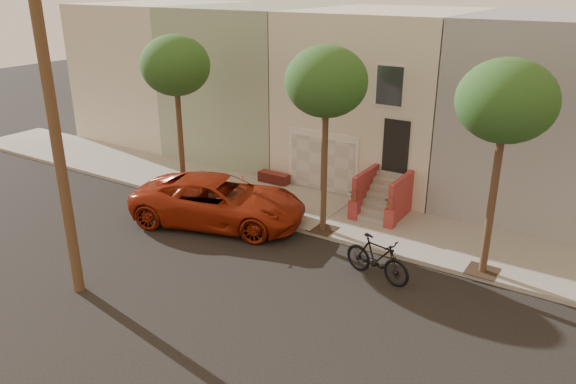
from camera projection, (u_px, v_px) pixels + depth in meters
The scene contains 9 objects.
ground at pixel (231, 271), 16.94m from camera, with size 90.00×90.00×0.00m, color black.
sidewalk at pixel (318, 211), 21.11m from camera, with size 40.00×3.70×0.15m, color gray.
house_row at pixel (386, 93), 24.40m from camera, with size 33.10×11.70×7.00m.
tree_left at pixel (175, 67), 20.89m from camera, with size 2.70×2.57×6.30m.
tree_mid at pixel (326, 83), 17.60m from camera, with size 2.70×2.57×6.30m.
tree_right at pixel (506, 102), 14.82m from camera, with size 2.70×2.57×6.30m.
utility_pole at pixel (499, 199), 8.52m from camera, with size 23.60×1.22×10.00m.
pickup_truck at pixel (219, 201), 20.01m from camera, with size 2.87×6.23×1.73m, color maroon.
motorcycle at pixel (377, 258), 16.32m from camera, with size 0.63×2.22×1.33m, color black.
Camera 1 is at (9.57, -11.61, 8.34)m, focal length 34.64 mm.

